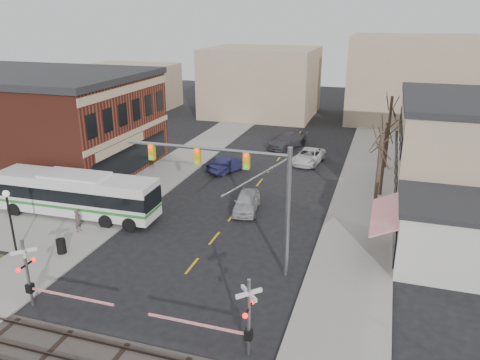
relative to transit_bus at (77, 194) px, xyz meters
The scene contains 20 objects.
ground 13.18m from the transit_bus, 29.36° to the right, with size 160.00×160.00×0.00m, color black.
sidewalk_west 13.85m from the transit_bus, 82.17° to the left, with size 5.00×60.00×0.12m, color gray.
sidewalk_east 24.98m from the transit_bus, 33.10° to the left, with size 5.00×60.00×0.12m, color gray.
brick_building 18.56m from the transit_bus, 148.40° to the left, with size 30.40×15.40×9.60m.
awning_shop 27.35m from the transit_bus, ahead, with size 9.74×6.20×4.30m.
tree_east_a 22.64m from the transit_bus, 14.37° to the left, with size 0.28×0.28×6.75m.
tree_east_b 25.06m from the transit_bus, 27.63° to the left, with size 0.28×0.28×6.30m.
tree_east_c 29.80m from the transit_bus, 41.23° to the left, with size 0.28×0.28×7.20m.
transit_bus is the anchor object (origin of this frame).
traffic_signal_mast 15.34m from the transit_bus, 14.11° to the right, with size 10.17×0.30×8.00m.
rr_crossing_west 12.06m from the transit_bus, 64.23° to the right, with size 5.60×1.36×4.00m.
rr_crossing_east 19.93m from the transit_bus, 33.51° to the right, with size 5.60×1.36×4.00m.
street_lamp 6.70m from the transit_bus, 91.01° to the right, with size 0.44×0.44×4.41m.
trash_bin 6.32m from the transit_bus, 64.43° to the right, with size 0.60×0.60×0.98m, color black.
car_a 13.13m from the transit_bus, 22.22° to the left, with size 1.82×4.53×1.54m, color #9B9B9F.
car_b 15.70m from the transit_bus, 61.26° to the left, with size 1.61×4.62×1.52m, color #161637.
car_c 23.99m from the transit_bus, 52.19° to the left, with size 2.45×5.32×1.48m, color silver.
car_d 26.65m from the transit_bus, 64.99° to the left, with size 2.29×5.64×1.64m, color #3B3A3E.
pedestrian_near 3.20m from the transit_bus, 54.57° to the right, with size 0.60×0.39×1.63m, color #4F423F.
pedestrian_far 1.41m from the transit_bus, 31.48° to the left, with size 0.79×0.61×1.62m, color #373E60.
Camera 1 is at (10.65, -21.58, 14.97)m, focal length 35.00 mm.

